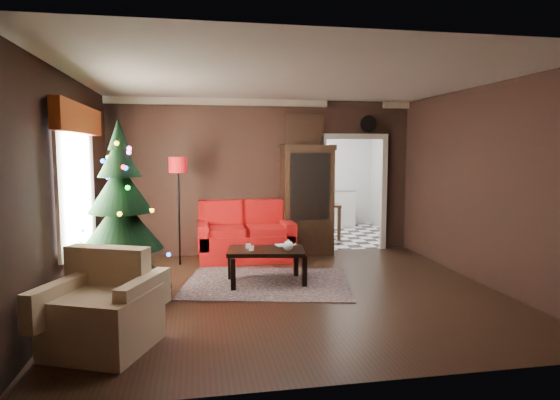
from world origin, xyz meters
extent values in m
plane|color=black|center=(0.00, 0.00, 0.00)|extent=(5.50, 5.50, 0.00)
plane|color=white|center=(0.00, 0.00, 2.80)|extent=(5.50, 5.50, 0.00)
plane|color=black|center=(0.00, 2.50, 1.40)|extent=(5.50, 0.00, 5.50)
plane|color=black|center=(0.00, -2.50, 1.40)|extent=(5.50, 0.00, 5.50)
plane|color=black|center=(-2.75, 0.00, 1.40)|extent=(0.00, 5.50, 5.50)
plane|color=black|center=(2.75, 0.00, 1.40)|extent=(0.00, 5.50, 5.50)
cube|color=white|center=(-2.71, 0.20, 1.45)|extent=(0.05, 1.60, 1.40)
cube|color=#903815|center=(-2.63, 0.20, 2.27)|extent=(0.12, 2.10, 0.35)
plane|color=white|center=(1.70, 4.00, 0.00)|extent=(3.00, 3.00, 0.00)
cube|color=white|center=(1.70, 5.45, 1.70)|extent=(0.70, 0.06, 0.70)
cube|color=#2D1C24|center=(-0.26, 0.49, 0.01)|extent=(2.63, 2.15, 0.01)
cylinder|color=white|center=(-0.48, 0.46, 0.52)|extent=(0.09, 0.09, 0.06)
cylinder|color=white|center=(-0.51, 0.62, 0.53)|extent=(0.09, 0.09, 0.06)
imported|color=tan|center=(-0.10, 0.68, 0.59)|extent=(0.14, 0.03, 0.19)
cylinder|color=silver|center=(1.95, 2.45, 2.38)|extent=(0.32, 0.32, 0.06)
cube|color=#B3723B|center=(0.75, 2.46, 2.25)|extent=(0.62, 0.05, 0.52)
cube|color=white|center=(1.70, 5.20, 0.45)|extent=(1.80, 0.60, 0.90)
camera|label=1|loc=(-1.24, -5.97, 1.88)|focal=30.13mm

